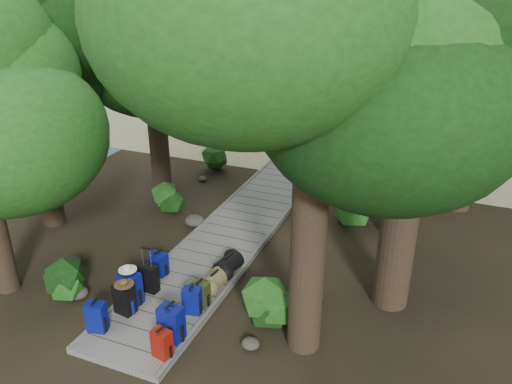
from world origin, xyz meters
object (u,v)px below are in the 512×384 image
at_px(sun_lounger, 397,132).
at_px(lone_suitcase_on_sand, 322,143).
at_px(backpack_left_d, 158,263).
at_px(backpack_right_b, 171,322).
at_px(backpack_right_d, 200,292).
at_px(backpack_left_b, 124,297).
at_px(duffel_right_khaki, 215,281).
at_px(backpack_right_c, 192,299).
at_px(backpack_right_a, 162,342).
at_px(kayak, 249,126).
at_px(suitcase_on_boardwalk, 149,278).
at_px(backpack_left_a, 96,315).
at_px(duffel_right_black, 229,265).
at_px(backpack_left_c, 130,287).

bearing_deg(sun_lounger, lone_suitcase_on_sand, -125.51).
bearing_deg(backpack_left_d, backpack_right_b, -44.59).
relative_size(backpack_left_d, lone_suitcase_on_sand, 0.95).
distance_m(backpack_left_d, backpack_right_d, 1.56).
bearing_deg(backpack_left_b, lone_suitcase_on_sand, 93.58).
bearing_deg(duffel_right_khaki, backpack_right_c, -85.36).
distance_m(backpack_left_b, sun_lounger, 14.57).
bearing_deg(sun_lounger, duffel_right_khaki, -91.70).
bearing_deg(lone_suitcase_on_sand, backpack_right_b, -108.15).
xyz_separation_m(backpack_right_a, kayak, (-4.15, 13.83, -0.26)).
xyz_separation_m(backpack_right_b, suitcase_on_boardwalk, (-1.28, 1.18, -0.09)).
bearing_deg(backpack_left_a, duffel_right_khaki, 42.52).
height_order(backpack_left_a, sun_lounger, backpack_left_a).
bearing_deg(lone_suitcase_on_sand, backpack_left_d, -116.14).
height_order(duffel_right_black, lone_suitcase_on_sand, lone_suitcase_on_sand).
bearing_deg(backpack_left_a, backpack_left_d, 76.36).
xyz_separation_m(backpack_right_a, suitcase_on_boardwalk, (-1.36, 1.64, 0.00)).
bearing_deg(backpack_left_c, suitcase_on_boardwalk, 88.06).
bearing_deg(duffel_right_khaki, backpack_left_c, -132.98).
bearing_deg(backpack_right_b, backpack_right_c, 95.96).
height_order(backpack_left_c, backpack_right_a, backpack_left_c).
relative_size(duffel_right_black, lone_suitcase_on_sand, 1.08).
bearing_deg(backpack_right_c, suitcase_on_boardwalk, 155.58).
height_order(duffel_right_khaki, suitcase_on_boardwalk, suitcase_on_boardwalk).
bearing_deg(duffel_right_black, sun_lounger, 90.85).
bearing_deg(backpack_right_b, duffel_right_black, 92.62).
bearing_deg(duffel_right_khaki, kayak, 116.96).
xyz_separation_m(backpack_right_d, lone_suitcase_on_sand, (-0.26, 10.66, -0.08)).
distance_m(backpack_right_d, suitcase_on_boardwalk, 1.26).
bearing_deg(backpack_right_c, backpack_left_d, 135.45).
xyz_separation_m(backpack_right_d, kayak, (-4.05, 12.20, -0.23)).
bearing_deg(backpack_right_a, backpack_left_a, -173.00).
bearing_deg(lone_suitcase_on_sand, backpack_right_c, -108.26).
xyz_separation_m(backpack_right_c, kayak, (-4.03, 12.50, -0.26)).
bearing_deg(kayak, backpack_right_c, -96.16).
bearing_deg(backpack_right_d, backpack_right_b, -82.20).
relative_size(backpack_left_b, duffel_right_khaki, 1.30).
xyz_separation_m(backpack_right_c, duffel_right_black, (0.07, 1.61, -0.10)).
xyz_separation_m(duffel_right_khaki, suitcase_on_boardwalk, (-1.29, -0.63, 0.13)).
xyz_separation_m(backpack_left_a, lone_suitcase_on_sand, (1.21, 12.16, -0.13)).
xyz_separation_m(backpack_left_b, backpack_right_c, (1.28, 0.53, -0.05)).
height_order(duffel_right_khaki, sun_lounger, sun_lounger).
distance_m(backpack_right_c, sun_lounger, 13.79).
height_order(backpack_right_a, lone_suitcase_on_sand, backpack_right_a).
bearing_deg(duffel_right_black, suitcase_on_boardwalk, -123.94).
height_order(backpack_left_c, backpack_right_d, backpack_left_c).
bearing_deg(backpack_right_b, backpack_right_d, 94.36).
distance_m(backpack_left_c, backpack_left_d, 1.17).
xyz_separation_m(backpack_left_d, backpack_right_c, (1.40, -0.95, 0.02)).
height_order(backpack_right_c, sun_lounger, backpack_right_c).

